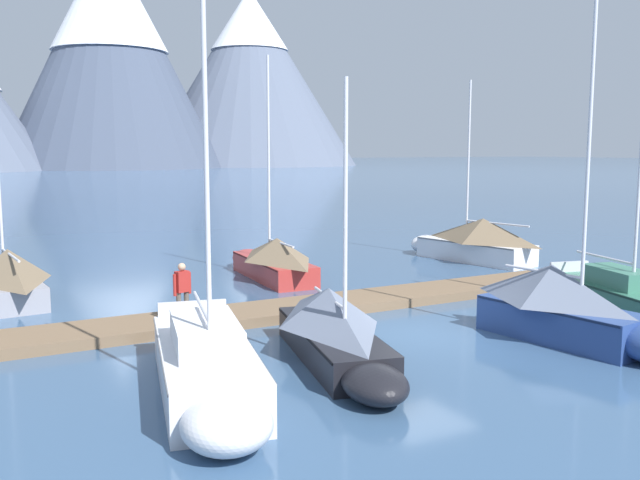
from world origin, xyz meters
TOP-DOWN VIEW (x-y plane):
  - ground_plane at (0.00, 0.00)m, footprint 700.00×700.00m
  - mountain_shoulder_ridge at (30.43, 184.91)m, footprint 61.30×61.30m
  - mountain_east_summit at (76.36, 195.27)m, footprint 68.59×68.59m
  - dock at (0.00, 4.00)m, footprint 24.20×2.25m
  - sailboat_nearest_berth at (-9.85, 10.49)m, footprint 2.28×6.60m
  - sailboat_second_berth at (-6.91, -1.94)m, footprint 3.21×7.16m
  - sailboat_mid_dock_port at (-3.34, -0.98)m, footprint 2.96×6.74m
  - sailboat_mid_dock_starboard at (-0.10, 9.90)m, footprint 2.19×6.67m
  - sailboat_far_berth at (3.02, -2.47)m, footprint 2.42×5.94m
  - sailboat_outer_slip at (6.63, -1.43)m, footprint 2.89×6.28m
  - sailboat_end_of_dock at (9.97, 9.39)m, footprint 3.04×6.72m
  - person_on_dock at (-5.76, 3.54)m, footprint 0.57×0.32m

SIDE VIEW (x-z plane):
  - ground_plane at x=0.00m, z-range 0.00..0.00m
  - dock at x=0.00m, z-range 0.00..0.30m
  - sailboat_outer_slip at x=6.63m, z-range -3.68..4.93m
  - sailboat_second_berth at x=-6.91m, z-range -3.82..5.11m
  - sailboat_mid_dock_starboard at x=-0.10m, z-range -3.62..5.22m
  - sailboat_mid_dock_port at x=-3.34m, z-range -2.58..4.19m
  - sailboat_nearest_berth at x=-9.85m, z-range -3.71..5.45m
  - sailboat_far_berth at x=3.02m, z-range -3.71..5.61m
  - sailboat_end_of_dock at x=9.97m, z-range -3.20..5.11m
  - person_on_dock at x=-5.76m, z-range 0.42..2.11m
  - mountain_east_summit at x=76.36m, z-range 0.77..56.43m
  - mountain_shoulder_ridge at x=30.43m, z-range 1.82..64.39m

